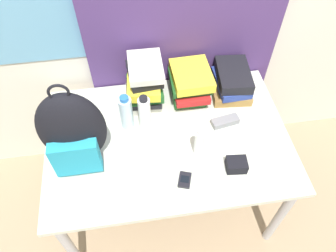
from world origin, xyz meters
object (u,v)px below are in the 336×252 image
object	(u,v)px
backpack	(73,132)
cell_phone	(185,180)
sunscreen_bottle	(199,143)
sunglasses_case	(225,121)
water_bottle	(126,113)
book_stack_right	(232,82)
camera_pouch	(236,165)
sports_bottle	(145,113)
book_stack_left	(144,84)
book_stack_center	(190,83)

from	to	relation	value
backpack	cell_phone	distance (m)	0.57
sunscreen_bottle	sunglasses_case	size ratio (longest dim) A/B	1.20
water_bottle	sunscreen_bottle	size ratio (longest dim) A/B	1.18
book_stack_right	water_bottle	xyz separation A→B (m)	(-0.62, -0.17, 0.03)
sunscreen_bottle	camera_pouch	world-z (taller)	sunscreen_bottle
cell_phone	sunglasses_case	world-z (taller)	sunglasses_case
backpack	sunglasses_case	xyz separation A→B (m)	(0.77, 0.11, -0.20)
backpack	sports_bottle	world-z (taller)	backpack
book_stack_right	camera_pouch	world-z (taller)	book_stack_right
backpack	camera_pouch	distance (m)	0.80
water_bottle	camera_pouch	size ratio (longest dim) A/B	2.10
sunscreen_bottle	camera_pouch	bearing A→B (deg)	-35.19
book_stack_left	sports_bottle	world-z (taller)	book_stack_left
book_stack_center	sunscreen_bottle	xyz separation A→B (m)	(-0.03, -0.40, -0.01)
book_stack_center	book_stack_right	size ratio (longest dim) A/B	0.96
backpack	book_stack_right	bearing A→B (deg)	21.50
camera_pouch	cell_phone	bearing A→B (deg)	-172.85
water_bottle	cell_phone	size ratio (longest dim) A/B	2.29
sports_bottle	camera_pouch	size ratio (longest dim) A/B	2.15
book_stack_right	sunglasses_case	xyz separation A→B (m)	(-0.09, -0.23, -0.06)
backpack	book_stack_center	bearing A→B (deg)	29.01
sunscreen_bottle	backpack	bearing A→B (deg)	174.23
book_stack_left	sports_bottle	xyz separation A→B (m)	(-0.02, -0.18, -0.03)
backpack	sports_bottle	distance (m)	0.39
book_stack_left	water_bottle	xyz separation A→B (m)	(-0.11, -0.16, -0.04)
backpack	sunglasses_case	bearing A→B (deg)	7.77
sports_bottle	camera_pouch	xyz separation A→B (m)	(0.41, -0.33, -0.08)
sports_bottle	cell_phone	xyz separation A→B (m)	(0.15, -0.36, -0.10)
sports_bottle	sunscreen_bottle	distance (m)	0.33
sunglasses_case	camera_pouch	distance (m)	0.28
backpack	sunglasses_case	distance (m)	0.80
book_stack_left	camera_pouch	world-z (taller)	book_stack_left
backpack	book_stack_center	world-z (taller)	backpack
book_stack_center	camera_pouch	distance (m)	0.54
sunglasses_case	sunscreen_bottle	bearing A→B (deg)	-138.29
book_stack_right	water_bottle	size ratio (longest dim) A/B	1.28
book_stack_left	water_bottle	world-z (taller)	book_stack_left
backpack	book_stack_right	size ratio (longest dim) A/B	1.79
backpack	sports_bottle	bearing A→B (deg)	24.30
sports_bottle	camera_pouch	bearing A→B (deg)	-38.65
book_stack_right	water_bottle	distance (m)	0.64
backpack	sunglasses_case	world-z (taller)	backpack
sunscreen_bottle	camera_pouch	size ratio (longest dim) A/B	1.78
book_stack_left	book_stack_right	size ratio (longest dim) A/B	0.99
sunscreen_bottle	sunglasses_case	distance (m)	0.26
cell_phone	camera_pouch	world-z (taller)	camera_pouch
sunscreen_bottle	book_stack_right	bearing A→B (deg)	55.28
book_stack_left	cell_phone	size ratio (longest dim) A/B	2.90
water_bottle	sunglasses_case	size ratio (longest dim) A/B	1.42
sunglasses_case	camera_pouch	bearing A→B (deg)	-93.75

